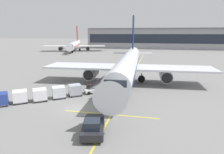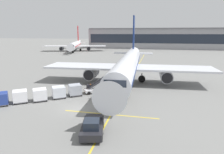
% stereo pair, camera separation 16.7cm
% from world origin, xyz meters
% --- Properties ---
extents(ground_plane, '(600.00, 600.00, 0.00)m').
position_xyz_m(ground_plane, '(0.00, 0.00, 0.00)').
color(ground_plane, slate).
extents(parked_airplane, '(33.29, 42.92, 14.46)m').
position_xyz_m(parked_airplane, '(5.08, 15.15, 3.67)').
color(parked_airplane, silver).
rests_on(parked_airplane, ground).
extents(belt_loader, '(4.93, 3.92, 3.40)m').
position_xyz_m(belt_loader, '(0.70, 7.40, 0.92)').
color(belt_loader, silver).
rests_on(belt_loader, ground).
extents(baggage_cart_lead, '(2.67, 2.47, 1.91)m').
position_xyz_m(baggage_cart_lead, '(-2.07, 5.08, 1.00)').
color(baggage_cart_lead, '#515156').
rests_on(baggage_cart_lead, ground).
extents(baggage_cart_second, '(2.67, 2.47, 1.91)m').
position_xyz_m(baggage_cart_second, '(-4.05, 3.42, 1.00)').
color(baggage_cart_second, '#515156').
rests_on(baggage_cart_second, ground).
extents(baggage_cart_third, '(2.67, 2.47, 1.91)m').
position_xyz_m(baggage_cart_third, '(-6.18, 1.63, 1.00)').
color(baggage_cart_third, '#515156').
rests_on(baggage_cart_third, ground).
extents(baggage_cart_fourth, '(2.67, 2.47, 1.91)m').
position_xyz_m(baggage_cart_fourth, '(-8.52, 0.29, 1.00)').
color(baggage_cart_fourth, '#515156').
rests_on(baggage_cart_fourth, ground).
extents(baggage_cart_fifth, '(2.67, 2.47, 1.91)m').
position_xyz_m(baggage_cart_fifth, '(-10.44, -1.32, 1.00)').
color(baggage_cart_fifth, '#515156').
rests_on(baggage_cart_fifth, ground).
extents(pushback_tug, '(3.00, 4.75, 1.83)m').
position_xyz_m(pushback_tug, '(4.51, -6.17, 0.83)').
color(pushback_tug, '#232328').
rests_on(pushback_tug, ground).
extents(ground_crew_by_loader, '(0.34, 0.55, 1.74)m').
position_xyz_m(ground_crew_by_loader, '(-1.55, 5.98, 1.00)').
color(ground_crew_by_loader, '#333847').
rests_on(ground_crew_by_loader, ground).
extents(ground_crew_by_carts, '(0.29, 0.57, 1.74)m').
position_xyz_m(ground_crew_by_carts, '(1.68, 4.29, 1.00)').
color(ground_crew_by_carts, '#333847').
rests_on(ground_crew_by_carts, ground).
extents(ground_crew_marshaller, '(0.54, 0.36, 1.74)m').
position_xyz_m(ground_crew_marshaller, '(-2.91, 5.59, 1.00)').
color(ground_crew_marshaller, black).
rests_on(ground_crew_marshaller, ground).
extents(safety_cone_engine_keepout, '(0.70, 0.70, 0.79)m').
position_xyz_m(safety_cone_engine_keepout, '(-1.17, 10.19, 0.38)').
color(safety_cone_engine_keepout, black).
rests_on(safety_cone_engine_keepout, ground).
extents(apron_guidance_line_lead_in, '(0.20, 110.00, 0.01)m').
position_xyz_m(apron_guidance_line_lead_in, '(5.24, 14.37, 0.00)').
color(apron_guidance_line_lead_in, yellow).
rests_on(apron_guidance_line_lead_in, ground).
extents(apron_guidance_line_stop_bar, '(12.00, 0.20, 0.01)m').
position_xyz_m(apron_guidance_line_stop_bar, '(5.12, -1.04, 0.00)').
color(apron_guidance_line_stop_bar, yellow).
rests_on(apron_guidance_line_stop_bar, ground).
extents(terminal_building, '(92.49, 18.06, 12.82)m').
position_xyz_m(terminal_building, '(13.63, 109.68, 6.36)').
color(terminal_building, '#939399').
rests_on(terminal_building, ground).
extents(distant_airplane, '(34.04, 42.18, 14.15)m').
position_xyz_m(distant_airplane, '(-33.17, 79.80, 3.25)').
color(distant_airplane, white).
rests_on(distant_airplane, ground).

